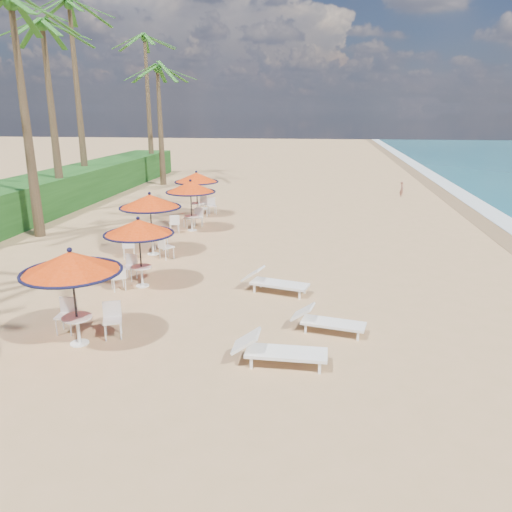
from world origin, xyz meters
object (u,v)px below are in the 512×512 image
Objects in this scene: lounger_mid at (326,321)px; lounger_far at (273,281)px; station_2 at (150,209)px; station_3 at (190,193)px; station_1 at (137,233)px; station_4 at (198,183)px; station_0 at (73,270)px; lounger_near at (276,350)px.

lounger_mid is 2.95m from lounger_far.
station_2 is 1.03× the size of station_3.
station_1 is 7.23m from station_3.
lounger_mid is 0.90× the size of lounger_far.
station_4 is 11.36m from lounger_far.
station_2 is at bearing 160.12° from lounger_far.
station_0 reaches higher than lounger_mid.
station_0 is 5.88m from lounger_mid.
lounger_mid is (5.54, 1.33, -1.45)m from station_0.
station_4 is (-0.41, 3.04, 0.00)m from station_3.
station_3 is 11.44m from lounger_mid.
station_3 is at bearing 92.63° from station_1.
lounger_near is at bearing -5.06° from station_0.
station_1 is at bearing 89.95° from station_0.
station_4 reaches higher than lounger_far.
station_2 is at bearing 125.50° from lounger_near.
station_0 is 1.15× the size of lounger_near.
station_3 reaches higher than lounger_far.
lounger_mid is (5.54, -2.50, -1.34)m from station_1.
station_0 is 7.19m from station_2.
station_1 is 0.96× the size of station_4.
station_3 is (0.41, 3.90, -0.05)m from station_2.
lounger_near reaches higher than lounger_far.
station_4 is 14.28m from lounger_mid.
station_1 is 0.96× the size of station_3.
station_2 is at bearing 95.91° from station_0.
station_4 is at bearing 127.70° from lounger_mid.
station_0 is at bearing -90.05° from station_1.
station_1 is 6.23m from lounger_mid.
station_4 is (-0.74, 14.09, -0.09)m from station_0.
lounger_far is at bearing 0.35° from station_1.
station_3 reaches higher than lounger_mid.
lounger_near is (4.53, -4.24, -1.31)m from station_1.
lounger_far is at bearing 132.58° from lounger_mid.
station_0 is at bearing -87.01° from station_4.
lounger_mid is at bearing -44.12° from lounger_far.
station_0 is 11.06m from station_3.
station_4 is 15.48m from lounger_near.
station_2 is at bearing 148.69° from lounger_mid.
station_2 is 9.31m from lounger_near.
station_0 is 1.06× the size of station_1.
station_3 is 12.51m from lounger_near.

